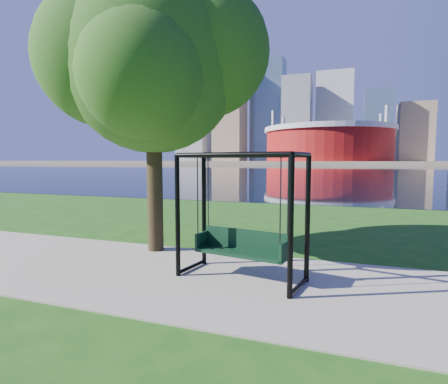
% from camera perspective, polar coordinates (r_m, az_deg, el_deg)
% --- Properties ---
extents(ground, '(900.00, 900.00, 0.00)m').
position_cam_1_polar(ground, '(7.50, 0.35, -13.03)').
color(ground, '#1E5114').
rests_on(ground, ground).
extents(path, '(120.00, 4.00, 0.03)m').
position_cam_1_polar(path, '(7.05, -1.01, -14.11)').
color(path, '#9E937F').
rests_on(path, ground).
extents(river, '(900.00, 180.00, 0.02)m').
position_cam_1_polar(river, '(108.79, 18.21, 3.65)').
color(river, black).
rests_on(river, ground).
extents(far_bank, '(900.00, 228.00, 2.00)m').
position_cam_1_polar(far_bank, '(312.75, 19.03, 4.61)').
color(far_bank, '#937F60').
rests_on(far_bank, ground).
extents(stadium, '(83.00, 83.00, 32.00)m').
position_cam_1_polar(stadium, '(242.34, 16.61, 7.73)').
color(stadium, maroon).
rests_on(stadium, far_bank).
extents(skyline, '(392.00, 66.00, 96.50)m').
position_cam_1_polar(skyline, '(327.92, 18.47, 10.74)').
color(skyline, gray).
rests_on(skyline, far_bank).
extents(swing, '(2.59, 1.48, 2.49)m').
position_cam_1_polar(swing, '(6.82, 2.90, -4.43)').
color(swing, black).
rests_on(swing, ground).
extents(park_tree, '(5.60, 5.05, 6.95)m').
position_cam_1_polar(park_tree, '(9.48, -11.66, 20.24)').
color(park_tree, black).
rests_on(park_tree, ground).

